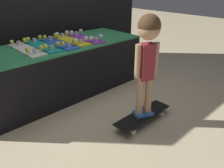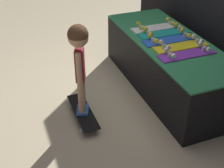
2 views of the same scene
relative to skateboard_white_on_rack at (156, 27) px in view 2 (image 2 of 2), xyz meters
name	(u,v)px [view 2 (image 2 of 2)]	position (x,y,z in m)	size (l,w,h in m)	color
ground_plane	(132,93)	(0.41, -0.51, -0.68)	(16.00, 16.00, 0.00)	beige
display_rack	(168,64)	(0.41, -0.02, -0.35)	(2.17, 0.82, 0.67)	black
skateboard_white_on_rack	(156,27)	(0.00, 0.00, 0.00)	(0.19, 0.67, 0.09)	white
skateboard_teal_on_rack	(164,33)	(0.20, 0.01, 0.00)	(0.19, 0.67, 0.09)	teal
skateboard_blue_on_rack	(169,39)	(0.41, -0.03, 0.00)	(0.19, 0.67, 0.09)	blue
skateboard_yellow_on_rack	(181,45)	(0.61, 0.01, 0.00)	(0.19, 0.67, 0.09)	yellow
skateboard_purple_on_rack	(187,54)	(0.81, -0.04, 0.00)	(0.19, 0.67, 0.09)	purple
skateboard_on_floor	(83,112)	(0.65, -1.23, -0.61)	(0.72, 0.19, 0.09)	black
child	(79,54)	(0.65, -1.23, 0.14)	(0.24, 0.21, 1.05)	#3870C6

